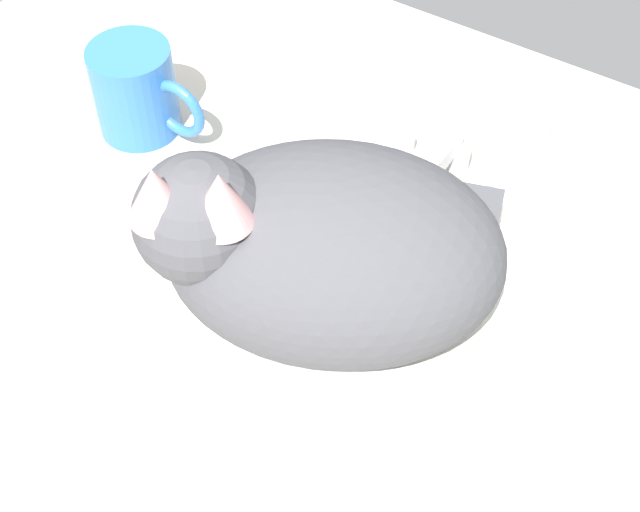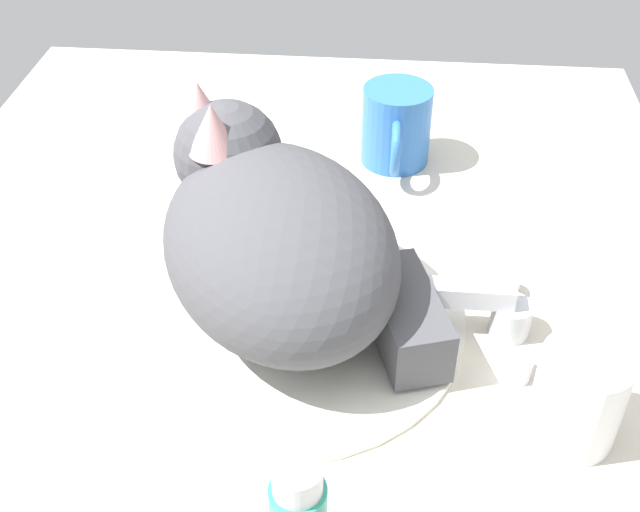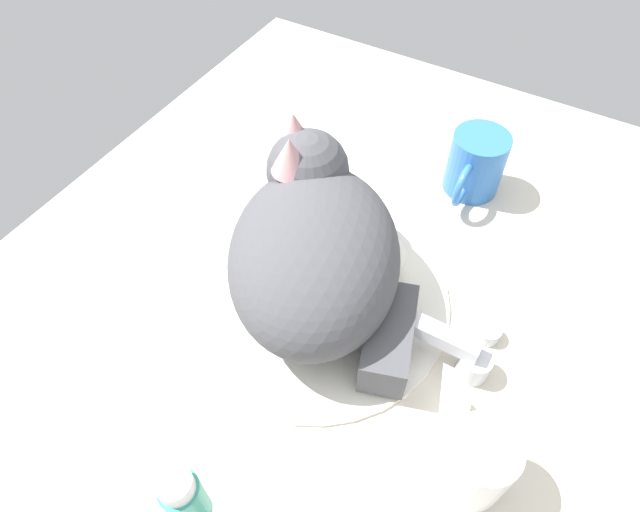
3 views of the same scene
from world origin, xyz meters
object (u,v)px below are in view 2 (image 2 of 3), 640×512
Objects in this scene: cat at (277,235)px; rinse_cup at (578,397)px; coffee_mug at (396,127)px; faucet at (493,312)px.

cat is 27.52cm from rinse_cup.
faucet is at bearing 17.97° from coffee_mug.
rinse_cup is (12.13, 24.30, -4.48)cm from cat.
cat is (-1.13, -19.07, 6.25)cm from faucet.
rinse_cup is (38.89, 14.28, -0.41)cm from coffee_mug.
faucet is 0.42× the size of cat.
coffee_mug is (-26.76, 10.02, -4.07)cm from cat.
cat reaches higher than coffee_mug.
rinse_cup is at bearing 20.16° from coffee_mug.
faucet is 29.40cm from coffee_mug.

